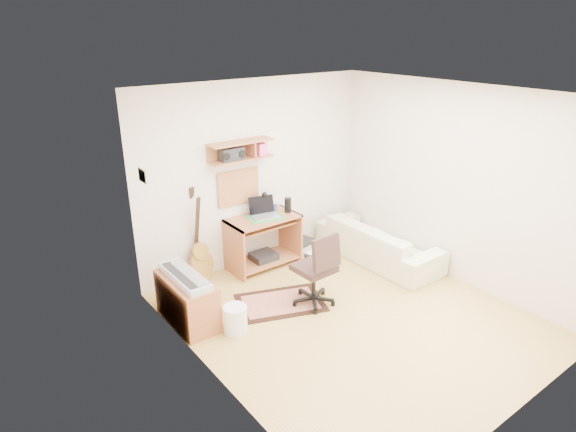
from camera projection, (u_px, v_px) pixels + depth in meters
floor at (351, 317)px, 5.81m from camera, size 3.60×4.00×0.01m
ceiling at (364, 94)px, 4.85m from camera, size 3.60×4.00×0.01m
back_wall at (255, 174)px, 6.81m from camera, size 3.60×0.01×2.60m
left_wall at (211, 261)px, 4.32m from camera, size 0.01×4.00×2.60m
right_wall at (456, 185)px, 6.34m from camera, size 0.01×4.00×2.60m
wall_shelf at (241, 151)px, 6.40m from camera, size 0.90×0.25×0.26m
cork_board at (238, 187)px, 6.68m from camera, size 0.64×0.03×0.49m
wall_photo at (143, 176)px, 5.28m from camera, size 0.02×0.20×0.15m
desk at (263, 242)px, 6.90m from camera, size 1.00×0.55×0.75m
laptop at (265, 208)px, 6.71m from camera, size 0.43×0.43×0.28m
speaker at (288, 205)px, 6.91m from camera, size 0.10×0.10×0.21m
desk_lamp at (266, 202)px, 6.89m from camera, size 0.11×0.11×0.32m
pencil_cup at (275, 208)px, 6.98m from camera, size 0.07×0.07×0.10m
boombox at (232, 154)px, 6.32m from camera, size 0.32×0.15×0.16m
rug at (280, 302)px, 6.09m from camera, size 1.24×1.04×0.01m
task_chair at (314, 268)px, 5.92m from camera, size 0.52×0.52×0.98m
cabinet at (187, 300)px, 5.63m from camera, size 0.40×0.90×0.55m
music_keyboard at (185, 277)px, 5.52m from camera, size 0.27×0.86×0.07m
guitar at (200, 237)px, 6.39m from camera, size 0.38×0.28×1.31m
waste_basket at (235, 319)px, 5.48m from camera, size 0.29×0.29×0.32m
printer at (301, 246)px, 7.45m from camera, size 0.50×0.42×0.17m
sofa at (379, 236)px, 7.10m from camera, size 0.56×1.92×0.75m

